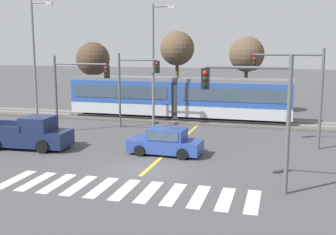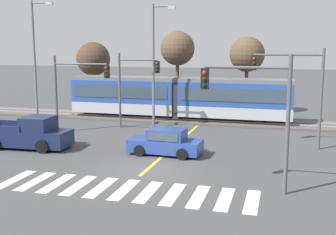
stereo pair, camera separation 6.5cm
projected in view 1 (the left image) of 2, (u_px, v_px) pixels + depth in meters
ground_plane at (147, 170)px, 21.32m from camera, size 200.00×200.00×0.00m
track_bed at (202, 120)px, 34.96m from camera, size 120.00×4.00×0.18m
rail_near at (200, 120)px, 34.26m from camera, size 120.00×0.08×0.10m
rail_far at (204, 117)px, 35.62m from camera, size 120.00×0.08×0.10m
light_rail_tram at (178, 96)px, 35.17m from camera, size 18.50×2.64×3.43m
crosswalk_stripe_0 at (15, 179)px, 19.79m from camera, size 0.59×2.81×0.01m
crosswalk_stripe_1 at (36, 181)px, 19.51m from camera, size 0.59×2.81×0.01m
crosswalk_stripe_2 at (57, 183)px, 19.23m from camera, size 0.59×2.81×0.01m
crosswalk_stripe_3 at (79, 185)px, 18.95m from camera, size 0.59×2.81×0.01m
crosswalk_stripe_4 at (102, 187)px, 18.66m from camera, size 0.59×2.81×0.01m
crosswalk_stripe_5 at (125, 190)px, 18.38m from camera, size 0.59×2.81×0.01m
crosswalk_stripe_6 at (149, 192)px, 18.10m from camera, size 0.59×2.81×0.01m
crosswalk_stripe_7 at (174, 194)px, 17.82m from camera, size 0.59×2.81×0.01m
crosswalk_stripe_8 at (199, 197)px, 17.53m from camera, size 0.59×2.81×0.01m
crosswalk_stripe_9 at (225, 199)px, 17.25m from camera, size 0.59×2.81×0.01m
crosswalk_stripe_10 at (253, 202)px, 16.97m from camera, size 0.59×2.81×0.01m
lane_centre_line at (175, 145)px, 26.68m from camera, size 0.20×13.48×0.01m
sedan_crossing at (166, 143)px, 24.26m from camera, size 4.26×2.04×1.52m
pickup_truck at (29, 135)px, 25.75m from camera, size 5.50×2.46×1.98m
traffic_light_near_right at (258, 103)px, 17.55m from camera, size 3.75×0.38×5.87m
traffic_light_mid_left at (75, 83)px, 29.66m from camera, size 4.25×0.38×5.53m
traffic_light_mid_right at (297, 82)px, 25.31m from camera, size 4.25×0.38×6.08m
traffic_light_far_left at (133, 80)px, 31.52m from camera, size 3.25×0.38×5.69m
street_lamp_west at (36, 55)px, 34.87m from camera, size 2.03×0.28×9.85m
street_lamp_centre at (155, 60)px, 31.65m from camera, size 1.83×0.28×9.27m
bare_tree_far_west at (93, 59)px, 41.62m from camera, size 3.33×3.33×6.60m
bare_tree_west at (177, 49)px, 39.76m from camera, size 3.24×3.24×7.60m
bare_tree_east at (247, 55)px, 38.00m from camera, size 3.18×3.18×7.05m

